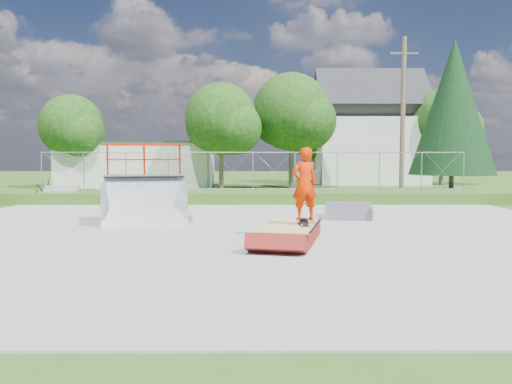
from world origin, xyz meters
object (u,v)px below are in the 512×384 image
quarter_pipe (145,184)px  skater (304,187)px  grind_box (290,233)px  flat_bank_ramp (349,212)px

quarter_pipe → skater: bearing=-45.5°
grind_box → quarter_pipe: size_ratio=1.15×
grind_box → skater: (0.36, 0.04, 1.14)m
grind_box → quarter_pipe: bearing=157.4°
skater → quarter_pipe: bearing=-50.4°
flat_bank_ramp → skater: 4.81m
quarter_pipe → skater: (4.57, -2.95, 0.10)m
flat_bank_ramp → skater: bearing=-104.4°
flat_bank_ramp → skater: size_ratio=0.93×
grind_box → skater: 1.19m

